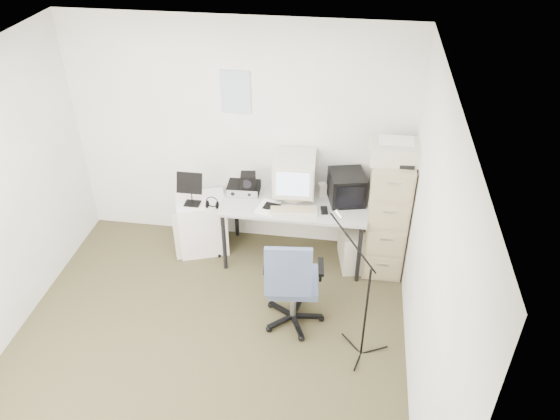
# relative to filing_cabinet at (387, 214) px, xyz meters

# --- Properties ---
(floor) EXTENTS (3.60, 3.60, 0.01)m
(floor) POSITION_rel_filing_cabinet_xyz_m (-1.58, -1.48, -0.66)
(floor) COLOR #413C1D
(floor) RESTS_ON ground
(ceiling) EXTENTS (3.60, 3.60, 0.01)m
(ceiling) POSITION_rel_filing_cabinet_xyz_m (-1.58, -1.48, 1.85)
(ceiling) COLOR white
(ceiling) RESTS_ON ground
(wall_back) EXTENTS (3.60, 0.02, 2.50)m
(wall_back) POSITION_rel_filing_cabinet_xyz_m (-1.58, 0.32, 0.60)
(wall_back) COLOR white
(wall_back) RESTS_ON ground
(wall_right) EXTENTS (0.02, 3.60, 2.50)m
(wall_right) POSITION_rel_filing_cabinet_xyz_m (0.22, -1.48, 0.60)
(wall_right) COLOR white
(wall_right) RESTS_ON ground
(wall_calendar) EXTENTS (0.30, 0.02, 0.44)m
(wall_calendar) POSITION_rel_filing_cabinet_xyz_m (-1.60, 0.31, 1.10)
(wall_calendar) COLOR white
(wall_calendar) RESTS_ON wall_back
(filing_cabinet) EXTENTS (0.40, 0.60, 1.30)m
(filing_cabinet) POSITION_rel_filing_cabinet_xyz_m (0.00, 0.00, 0.00)
(filing_cabinet) COLOR tan
(filing_cabinet) RESTS_ON floor
(printer) EXTENTS (0.50, 0.36, 0.18)m
(printer) POSITION_rel_filing_cabinet_xyz_m (0.00, -0.05, 0.74)
(printer) COLOR beige
(printer) RESTS_ON filing_cabinet
(desk) EXTENTS (1.50, 0.70, 0.73)m
(desk) POSITION_rel_filing_cabinet_xyz_m (-0.95, -0.03, -0.29)
(desk) COLOR #979793
(desk) RESTS_ON floor
(crt_monitor) EXTENTS (0.44, 0.46, 0.46)m
(crt_monitor) POSITION_rel_filing_cabinet_xyz_m (-0.97, 0.07, 0.31)
(crt_monitor) COLOR beige
(crt_monitor) RESTS_ON desk
(crt_tv) EXTENTS (0.42, 0.44, 0.31)m
(crt_tv) POSITION_rel_filing_cabinet_xyz_m (-0.43, 0.07, 0.24)
(crt_tv) COLOR black
(crt_tv) RESTS_ON desk
(desk_speaker) EXTENTS (0.10, 0.10, 0.14)m
(desk_speaker) POSITION_rel_filing_cabinet_xyz_m (-0.68, 0.12, 0.15)
(desk_speaker) COLOR beige
(desk_speaker) RESTS_ON desk
(keyboard) EXTENTS (0.50, 0.22, 0.03)m
(keyboard) POSITION_rel_filing_cabinet_xyz_m (-0.94, -0.23, 0.09)
(keyboard) COLOR beige
(keyboard) RESTS_ON desk
(mouse) EXTENTS (0.08, 0.12, 0.03)m
(mouse) POSITION_rel_filing_cabinet_xyz_m (-0.63, -0.18, 0.10)
(mouse) COLOR black
(mouse) RESTS_ON desk
(radio_receiver) EXTENTS (0.35, 0.26, 0.10)m
(radio_receiver) POSITION_rel_filing_cabinet_xyz_m (-1.51, 0.07, 0.13)
(radio_receiver) COLOR black
(radio_receiver) RESTS_ON desk
(radio_speaker) EXTENTS (0.17, 0.16, 0.15)m
(radio_speaker) POSITION_rel_filing_cabinet_xyz_m (-1.45, 0.03, 0.25)
(radio_speaker) COLOR black
(radio_speaker) RESTS_ON radio_receiver
(papers) EXTENTS (0.25, 0.30, 0.02)m
(papers) POSITION_rel_filing_cabinet_xyz_m (-1.20, -0.19, 0.09)
(papers) COLOR white
(papers) RESTS_ON desk
(pc_tower) EXTENTS (0.30, 0.52, 0.46)m
(pc_tower) POSITION_rel_filing_cabinet_xyz_m (-0.33, -0.03, -0.42)
(pc_tower) COLOR beige
(pc_tower) RESTS_ON floor
(office_chair) EXTENTS (0.64, 0.64, 1.01)m
(office_chair) POSITION_rel_filing_cabinet_xyz_m (-0.84, -0.99, -0.14)
(office_chair) COLOR #455373
(office_chair) RESTS_ON floor
(side_cart) EXTENTS (0.63, 0.56, 0.64)m
(side_cart) POSITION_rel_filing_cabinet_xyz_m (-1.97, -0.01, -0.33)
(side_cart) COLOR white
(side_cart) RESTS_ON floor
(music_stand) EXTENTS (0.29, 0.19, 0.39)m
(music_stand) POSITION_rel_filing_cabinet_xyz_m (-2.03, -0.10, 0.19)
(music_stand) COLOR black
(music_stand) RESTS_ON side_cart
(headphones) EXTENTS (0.17, 0.17, 0.03)m
(headphones) POSITION_rel_filing_cabinet_xyz_m (-1.80, -0.14, 0.04)
(headphones) COLOR black
(headphones) RESTS_ON side_cart
(mic_stand) EXTENTS (0.03, 0.03, 1.28)m
(mic_stand) POSITION_rel_filing_cabinet_xyz_m (-0.18, -1.31, -0.01)
(mic_stand) COLOR black
(mic_stand) RESTS_ON floor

